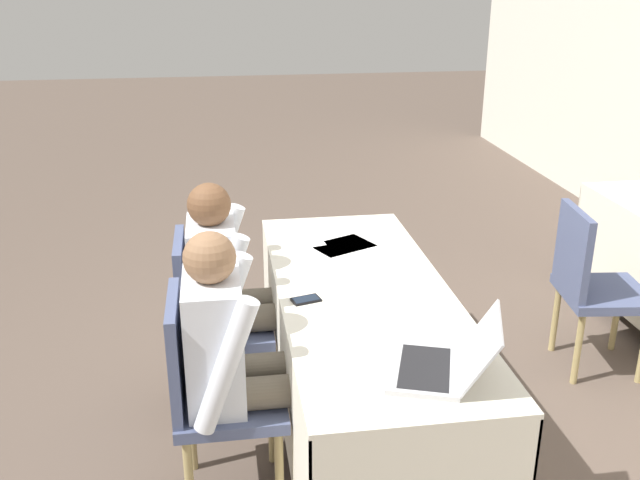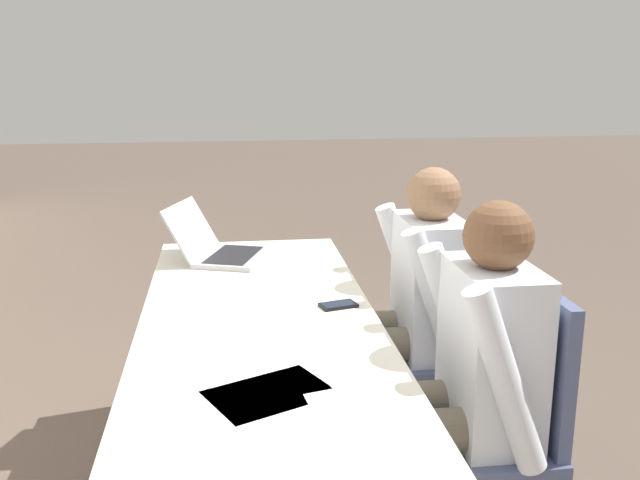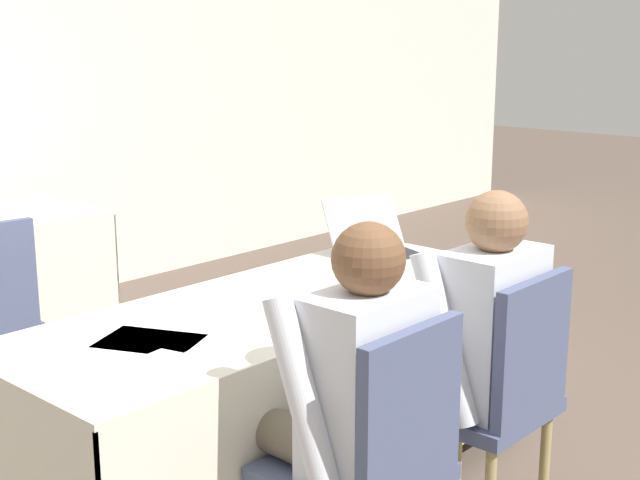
{
  "view_description": "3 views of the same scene",
  "coord_description": "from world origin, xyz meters",
  "px_view_note": "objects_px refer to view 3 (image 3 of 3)",
  "views": [
    {
      "loc": [
        2.79,
        -0.61,
        2.09
      ],
      "look_at": [
        0.0,
        -0.2,
        1.0
      ],
      "focal_mm": 40.0,
      "sensor_mm": 36.0,
      "label": 1
    },
    {
      "loc": [
        -2.17,
        0.09,
        1.56
      ],
      "look_at": [
        0.0,
        -0.2,
        1.0
      ],
      "focal_mm": 40.0,
      "sensor_mm": 36.0,
      "label": 2
    },
    {
      "loc": [
        -2.08,
        -2.09,
        1.66
      ],
      "look_at": [
        0.0,
        -0.2,
        1.0
      ],
      "focal_mm": 50.0,
      "sensor_mm": 36.0,
      "label": 3
    }
  ],
  "objects_px": {
    "laptop": "(379,247)",
    "cell_phone": "(349,312)",
    "chair_near_left": "(373,459)",
    "person_checkered_shirt": "(345,395)",
    "person_white_shirt": "(471,339)",
    "chair_near_right": "(496,392)"
  },
  "relations": [
    {
      "from": "person_checkered_shirt",
      "to": "cell_phone",
      "type": "bearing_deg",
      "value": -140.73
    },
    {
      "from": "cell_phone",
      "to": "chair_near_left",
      "type": "bearing_deg",
      "value": -147.91
    },
    {
      "from": "laptop",
      "to": "chair_near_left",
      "type": "distance_m",
      "value": 1.34
    },
    {
      "from": "person_checkered_shirt",
      "to": "person_white_shirt",
      "type": "height_order",
      "value": "same"
    },
    {
      "from": "chair_near_right",
      "to": "chair_near_left",
      "type": "bearing_deg",
      "value": 0.0
    },
    {
      "from": "person_checkered_shirt",
      "to": "person_white_shirt",
      "type": "distance_m",
      "value": 0.64
    },
    {
      "from": "chair_near_left",
      "to": "chair_near_right",
      "type": "height_order",
      "value": "same"
    },
    {
      "from": "laptop",
      "to": "chair_near_right",
      "type": "distance_m",
      "value": 0.95
    },
    {
      "from": "cell_phone",
      "to": "chair_near_left",
      "type": "distance_m",
      "value": 0.62
    },
    {
      "from": "laptop",
      "to": "chair_near_left",
      "type": "relative_size",
      "value": 0.5
    },
    {
      "from": "cell_phone",
      "to": "chair_near_right",
      "type": "height_order",
      "value": "chair_near_right"
    },
    {
      "from": "cell_phone",
      "to": "person_white_shirt",
      "type": "distance_m",
      "value": 0.41
    },
    {
      "from": "chair_near_left",
      "to": "person_checkered_shirt",
      "type": "relative_size",
      "value": 0.78
    },
    {
      "from": "chair_near_right",
      "to": "person_white_shirt",
      "type": "relative_size",
      "value": 0.78
    },
    {
      "from": "cell_phone",
      "to": "laptop",
      "type": "bearing_deg",
      "value": 15.76
    },
    {
      "from": "laptop",
      "to": "cell_phone",
      "type": "height_order",
      "value": "laptop"
    },
    {
      "from": "laptop",
      "to": "cell_phone",
      "type": "xyz_separation_m",
      "value": [
        -0.65,
        -0.39,
        -0.04
      ]
    },
    {
      "from": "cell_phone",
      "to": "person_checkered_shirt",
      "type": "xyz_separation_m",
      "value": [
        -0.38,
        -0.31,
        -0.09
      ]
    },
    {
      "from": "cell_phone",
      "to": "chair_near_right",
      "type": "xyz_separation_m",
      "value": [
        0.25,
        -0.42,
        -0.24
      ]
    },
    {
      "from": "person_checkered_shirt",
      "to": "chair_near_right",
      "type": "bearing_deg",
      "value": 170.71
    },
    {
      "from": "laptop",
      "to": "person_white_shirt",
      "type": "xyz_separation_m",
      "value": [
        -0.4,
        -0.71,
        -0.12
      ]
    },
    {
      "from": "chair_near_right",
      "to": "person_checkered_shirt",
      "type": "relative_size",
      "value": 0.78
    }
  ]
}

